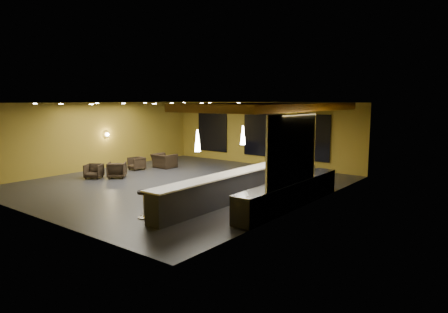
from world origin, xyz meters
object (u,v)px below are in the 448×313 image
Objects in this scene: bar_stool_4 at (248,175)px; bar_stool_5 at (262,171)px; bar_stool_1 at (184,193)px; bar_counter at (235,187)px; prep_counter at (290,194)px; pendant_0 at (198,141)px; staff_a at (293,169)px; staff_c at (308,173)px; armchair_d at (164,161)px; bar_stool_0 at (144,201)px; bar_stool_2 at (204,186)px; staff_b at (304,168)px; armchair_a at (94,171)px; bar_stool_3 at (230,181)px; armchair_b at (117,170)px; pendant_2 at (277,131)px; pendant_1 at (243,135)px; column at (295,142)px; armchair_c at (137,163)px.

bar_stool_4 reaches higher than bar_stool_5.
bar_stool_4 is at bearing 91.48° from bar_stool_1.
prep_counter is at bearing 14.04° from bar_counter.
pendant_0 is 0.41× the size of staff_a.
bar_stool_1 is at bearing -124.46° from staff_c.
bar_stool_4 is at bearing 168.82° from armchair_d.
prep_counter is 7.60× the size of bar_stool_5.
pendant_0 is 2.50m from bar_stool_0.
bar_stool_2 reaches higher than bar_stool_1.
staff_b is at bearing 107.08° from prep_counter.
staff_c is at bearing -10.58° from armchair_a.
bar_stool_2 is 1.53m from bar_stool_3.
bar_counter is 6.87m from armchair_b.
prep_counter is 7.15× the size of bar_stool_1.
bar_stool_2 is at bearing -121.79° from staff_b.
staff_b is at bearing 61.33° from bar_stool_2.
bar_stool_2 is at bearing -102.87° from pendant_2.
pendant_1 is at bearing -118.61° from staff_b.
staff_b is 5.34m from bar_stool_1.
bar_counter is 9.79× the size of armchair_b.
armchair_a is at bearing 179.71° from bar_stool_2.
armchair_b is 0.95× the size of bar_stool_0.
armchair_b is (-6.87, -4.56, -1.38)m from column.
pendant_1 reaches higher than armchair_b.
column reaches higher than bar_stool_0.
staff_a is 2.14× the size of bar_stool_5.
bar_stool_2 and bar_stool_4 have the same top height.
staff_c reaches higher than armchair_a.
bar_stool_0 is at bearing -98.08° from pendant_2.
staff_c reaches higher than prep_counter.
armchair_d is at bearing 140.73° from bar_stool_1.
armchair_a is (-8.42, -3.59, -0.51)m from staff_a.
column is at bearing 27.94° from armchair_c.
bar_counter is 2.06m from prep_counter.
column is 5.00× the size of pendant_1.
pendant_2 reaches higher than prep_counter.
pendant_0 and pendant_1 have the same top height.
staff_c is (0.67, 0.04, -0.08)m from staff_a.
staff_a is 2.01× the size of bar_stool_2.
bar_stool_1 is (-0.72, -4.91, -1.81)m from pendant_2.
armchair_a is at bearing -168.32° from staff_c.
column is at bearing 90.00° from pendant_1.
staff_c is at bearing 73.41° from pendant_0.
pendant_1 reaches higher than armchair_d.
prep_counter is at bearing -25.26° from armchair_a.
armchair_b is at bearing 96.09° from armchair_d.
bar_stool_3 is (0.03, 1.53, -0.05)m from bar_stool_2.
bar_counter is 5.22× the size of staff_c.
bar_stool_0 is at bearing 133.24° from armchair_d.
staff_b is at bearing -51.86° from column.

